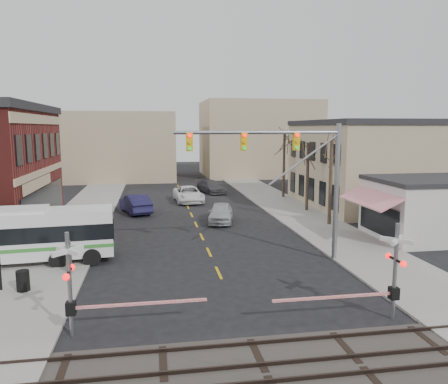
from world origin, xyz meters
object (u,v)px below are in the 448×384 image
at_px(transit_bus, 3,236).
at_px(traffic_signal_mast, 293,164).
at_px(rr_crossing_east, 385,273).
at_px(trash_bin, 23,281).
at_px(pedestrian_far, 19,243).
at_px(car_b, 135,204).
at_px(pedestrian_near, 69,256).
at_px(car_c, 188,194).
at_px(rr_crossing_west, 82,285).
at_px(car_d, 211,187).
at_px(car_a, 221,213).

height_order(transit_bus, traffic_signal_mast, traffic_signal_mast).
distance_m(rr_crossing_east, trash_bin, 16.29).
xyz_separation_m(traffic_signal_mast, pedestrian_far, (-15.86, 3.46, -4.79)).
bearing_deg(car_b, pedestrian_near, 62.69).
height_order(transit_bus, pedestrian_far, transit_bus).
bearing_deg(car_c, traffic_signal_mast, -83.22).
relative_size(rr_crossing_west, car_d, 1.08).
distance_m(transit_bus, pedestrian_far, 1.74).
height_order(rr_crossing_west, pedestrian_near, rr_crossing_west).
distance_m(car_a, pedestrian_near, 15.22).
height_order(car_d, pedestrian_far, pedestrian_far).
distance_m(trash_bin, pedestrian_far, 6.32).
height_order(traffic_signal_mast, pedestrian_far, traffic_signal_mast).
relative_size(car_b, pedestrian_near, 2.98).
relative_size(rr_crossing_west, car_a, 1.19).
bearing_deg(car_b, car_a, 126.24).
relative_size(car_a, car_b, 0.90).
relative_size(transit_bus, rr_crossing_east, 2.18).
xyz_separation_m(transit_bus, car_b, (6.77, 14.60, -0.89)).
bearing_deg(car_d, car_c, -135.15).
bearing_deg(trash_bin, rr_crossing_west, -54.65).
bearing_deg(transit_bus, car_a, 34.09).
relative_size(trash_bin, car_d, 0.19).
bearing_deg(pedestrian_far, car_a, 4.70).
xyz_separation_m(traffic_signal_mast, car_c, (-4.14, 21.78, -4.89)).
distance_m(car_b, pedestrian_near, 16.94).
height_order(rr_crossing_east, pedestrian_far, rr_crossing_east).
height_order(traffic_signal_mast, car_a, traffic_signal_mast).
relative_size(transit_bus, car_b, 2.34).
xyz_separation_m(trash_bin, car_d, (13.12, 30.42, 0.14)).
relative_size(car_b, car_d, 1.01).
xyz_separation_m(rr_crossing_east, trash_bin, (-15.29, 5.46, -1.36)).
distance_m(rr_crossing_east, pedestrian_far, 20.66).
height_order(rr_crossing_east, car_b, rr_crossing_east).
xyz_separation_m(rr_crossing_west, pedestrian_near, (-1.77, 7.33, -0.97)).
xyz_separation_m(transit_bus, pedestrian_far, (0.38, 1.48, -0.83)).
bearing_deg(pedestrian_far, car_d, 32.78).
relative_size(rr_crossing_east, car_d, 1.08).
distance_m(trash_bin, car_c, 26.28).
distance_m(rr_crossing_west, car_b, 24.08).
bearing_deg(rr_crossing_west, pedestrian_near, 103.54).
xyz_separation_m(transit_bus, rr_crossing_west, (5.68, -9.43, 0.21)).
xyz_separation_m(pedestrian_near, pedestrian_far, (-3.53, 3.58, -0.07)).
bearing_deg(traffic_signal_mast, car_d, 91.85).
bearing_deg(pedestrian_far, car_b, 38.34).
relative_size(car_c, car_d, 1.14).
relative_size(pedestrian_near, pedestrian_far, 1.09).
xyz_separation_m(transit_bus, car_a, (13.89, 9.40, -0.95)).
xyz_separation_m(car_b, pedestrian_near, (-2.86, -16.70, 0.14)).
xyz_separation_m(car_b, pedestrian_far, (-6.39, -13.12, 0.06)).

